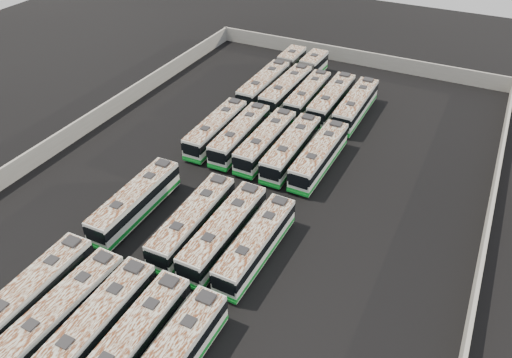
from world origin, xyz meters
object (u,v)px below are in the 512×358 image
bus_midfront_center (193,221)px  bus_back_left (296,81)px  bus_midback_far_right (319,156)px  bus_front_far_left (32,294)px  bus_midfront_right (224,232)px  bus_back_right (331,100)px  bus_midback_center (266,141)px  bus_back_far_right (356,105)px  bus_midback_right (291,148)px  bus_back_far_left (273,77)px  bus_front_center (95,327)px  bus_midfront_far_right (256,244)px  bus_midback_left (240,135)px  bus_midfront_far_left (136,201)px  bus_midback_far_left (216,129)px  bus_front_right (132,343)px  bus_front_left (62,312)px  bus_back_center (308,95)px

bus_midfront_center → bus_back_left: bearing=94.5°
bus_midback_far_right → bus_front_far_left: bearing=-113.8°
bus_midfront_right → bus_back_right: size_ratio=1.00×
bus_midback_center → bus_midback_far_right: bearing=-0.5°
bus_back_far_right → bus_midback_right: bearing=-104.2°
bus_midback_center → bus_back_far_left: bus_back_far_left is taller
bus_front_center → bus_back_left: size_ratio=0.65×
bus_midfront_far_right → bus_midback_left: bus_midback_left is taller
bus_midfront_far_left → bus_midback_far_left: size_ratio=1.01×
bus_front_right → bus_back_right: 40.16m
bus_front_left → bus_midfront_right: size_ratio=0.98×
bus_midback_left → bus_back_left: 15.74m
bus_back_far_right → bus_midfront_right: bearing=-96.3°
bus_midback_far_left → bus_midfront_far_left: bearing=-90.8°
bus_back_far_left → bus_midback_center: bearing=-67.9°
bus_midback_right → bus_midback_left: bearing=178.5°
bus_front_center → bus_back_far_right: size_ratio=1.01×
bus_midfront_center → bus_midback_far_right: bus_midfront_center is taller
bus_front_far_left → bus_back_center: bus_front_far_left is taller
bus_front_center → bus_back_center: bearing=89.1°
bus_back_far_left → bus_back_left: 3.29m
bus_back_far_left → bus_midfront_far_left: bearing=-89.8°
bus_midback_right → bus_back_center: size_ratio=1.04×
bus_midback_center → bus_back_far_left: (-6.34, 15.69, 0.03)m
bus_midfront_far_right → bus_back_right: bearing=97.3°
bus_front_far_left → bus_midback_left: (3.10, 27.47, -0.00)m
bus_midfront_far_left → bus_midback_left: bus_midfront_far_left is taller
bus_midfront_far_right → bus_back_center: 28.37m
bus_back_center → bus_back_right: 3.19m
bus_front_right → bus_midback_left: 28.23m
bus_midfront_right → bus_midfront_far_right: bearing=-0.9°
bus_midfront_far_left → bus_midfront_right: 9.48m
bus_front_right → bus_back_far_left: bearing=101.7°
bus_midback_far_left → bus_back_far_left: size_ratio=0.63×
bus_midfront_far_left → bus_back_center: bearing=76.6°
bus_midfront_right → bus_back_left: bus_midfront_right is taller
bus_midback_far_right → bus_midfront_far_left: bearing=-129.3°
bus_front_center → bus_midback_right: bearing=82.6°
bus_front_center → bus_midfront_far_right: size_ratio=1.05×
bus_midfront_far_right → bus_midback_center: 16.32m
bus_front_far_left → bus_midfront_far_right: (12.60, 12.41, -0.03)m
bus_midback_left → bus_midback_far_right: (9.52, -0.08, 0.02)m
bus_midfront_far_right → bus_back_far_right: size_ratio=0.96×
bus_back_left → bus_midfront_far_left: bearing=-94.8°
bus_back_far_right → bus_front_center: bearing=-98.8°
bus_front_right → bus_back_center: bearing=93.9°
bus_back_left → bus_back_far_right: 9.92m
bus_front_left → bus_midfront_center: size_ratio=0.98×
bus_front_left → bus_back_far_left: 43.52m
bus_midback_left → bus_front_far_left: bearing=-97.9°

